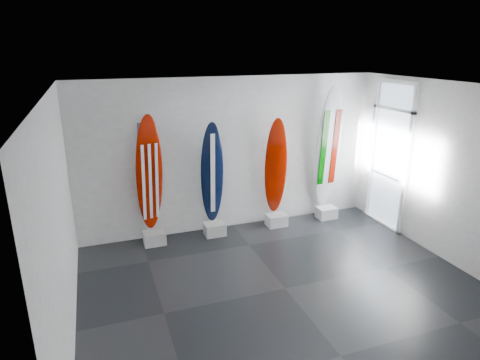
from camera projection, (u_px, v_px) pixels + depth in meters
name	position (u px, v px, depth m)	size (l,w,h in m)	color
floor	(285.00, 288.00, 6.35)	(6.00, 6.00, 0.00)	black
ceiling	(293.00, 89.00, 5.42)	(6.00, 6.00, 0.00)	white
wall_back	(232.00, 155.00, 8.13)	(6.00, 6.00, 0.00)	silver
wall_front	(414.00, 289.00, 3.65)	(6.00, 6.00, 0.00)	silver
wall_left	(60.00, 226.00, 4.93)	(5.00, 5.00, 0.00)	silver
wall_right	(453.00, 175.00, 6.85)	(5.00, 5.00, 0.00)	silver
display_block_usa	(155.00, 238.00, 7.74)	(0.40, 0.30, 0.24)	silver
surfboard_usa	(149.00, 174.00, 7.45)	(0.50, 0.08, 2.21)	#8E0F00
display_block_navy	(215.00, 229.00, 8.12)	(0.40, 0.30, 0.24)	silver
surfboard_navy	(212.00, 173.00, 7.86)	(0.45, 0.08, 1.98)	black
display_block_swiss	(276.00, 220.00, 8.54)	(0.40, 0.30, 0.24)	silver
surfboard_swiss	(276.00, 167.00, 8.28)	(0.45, 0.08, 1.99)	#8E0F00
display_block_italy	(326.00, 213.00, 8.91)	(0.40, 0.30, 0.24)	silver
surfboard_italy	(328.00, 148.00, 8.57)	(0.58, 0.08, 2.58)	white
wall_outlet	(107.00, 226.00, 7.68)	(0.09, 0.02, 0.13)	silver
glass_door	(389.00, 157.00, 8.25)	(0.12, 1.16, 2.85)	white
balcony	(435.00, 193.00, 8.96)	(2.80, 2.20, 1.20)	slate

